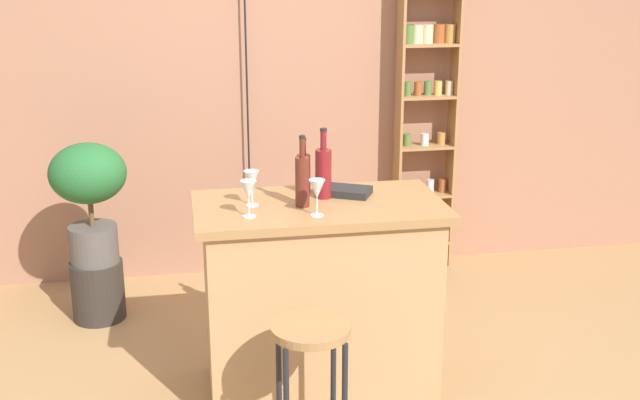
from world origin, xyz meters
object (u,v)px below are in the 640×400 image
object	(u,v)px
bar_stool	(311,362)
bottle_vinegar	(304,171)
bottle_olive_oil	(323,172)
cookbook	(348,191)
wine_glass_center	(317,190)
wine_glass_right	(248,191)
bottle_spirits_clear	(302,180)
spice_shelf	(426,109)
wine_glass_left	(252,181)
plant_stool	(98,290)
potted_plant	(89,190)

from	to	relation	value
bar_stool	bottle_vinegar	distance (m)	1.01
bottle_olive_oil	cookbook	xyz separation A→B (m)	(0.12, 0.02, -0.11)
wine_glass_center	wine_glass_right	world-z (taller)	same
wine_glass_right	bottle_spirits_clear	bearing A→B (deg)	23.50
wine_glass_center	spice_shelf	bearing A→B (deg)	58.66
bottle_olive_oil	cookbook	distance (m)	0.17
bottle_vinegar	wine_glass_left	xyz separation A→B (m)	(-0.27, -0.19, 0.02)
bottle_olive_oil	bottle_spirits_clear	bearing A→B (deg)	-135.47
bottle_spirits_clear	cookbook	size ratio (longest dim) A/B	1.57
bottle_vinegar	bottle_spirits_clear	distance (m)	0.24
plant_stool	bottle_spirits_clear	distance (m)	1.73
plant_stool	wine_glass_left	xyz separation A→B (m)	(0.83, -0.98, 0.89)
plant_stool	wine_glass_left	distance (m)	1.56
bar_stool	plant_stool	bearing A→B (deg)	121.65
plant_stool	bar_stool	bearing A→B (deg)	-58.35
plant_stool	bottle_vinegar	size ratio (longest dim) A/B	1.33
bottle_olive_oil	plant_stool	bearing A→B (deg)	142.04
wine_glass_right	plant_stool	bearing A→B (deg)	125.06
cookbook	wine_glass_center	bearing A→B (deg)	-97.77
bar_stool	bottle_spirits_clear	size ratio (longest dim) A/B	1.95
wine_glass_left	bottle_vinegar	bearing A→B (deg)	35.20
cookbook	bottle_olive_oil	bearing A→B (deg)	-142.72
bar_stool	bottle_spirits_clear	xyz separation A→B (m)	(0.06, 0.58, 0.60)
wine_glass_left	cookbook	size ratio (longest dim) A/B	0.78
bar_stool	bottle_spirits_clear	bearing A→B (deg)	84.02
wine_glass_left	bottle_spirits_clear	bearing A→B (deg)	-12.55
bottle_olive_oil	bottle_vinegar	bearing A→B (deg)	121.09
spice_shelf	bottle_olive_oil	distance (m)	1.70
plant_stool	cookbook	bearing A→B (deg)	-34.58
wine_glass_right	cookbook	size ratio (longest dim) A/B	0.78
plant_stool	bottle_vinegar	distance (m)	1.61
bar_stool	bottle_spirits_clear	world-z (taller)	bottle_spirits_clear
bar_stool	bottle_vinegar	world-z (taller)	bottle_vinegar
wine_glass_left	wine_glass_right	distance (m)	0.16
plant_stool	wine_glass_center	bearing A→B (deg)	-47.07
bottle_olive_oil	spice_shelf	bearing A→B (deg)	56.25
bottle_olive_oil	bottle_spirits_clear	xyz separation A→B (m)	(-0.12, -0.12, -0.00)
spice_shelf	wine_glass_left	bearing A→B (deg)	-131.03
bar_stool	spice_shelf	world-z (taller)	spice_shelf
plant_stool	bottle_olive_oil	distance (m)	1.74
bottle_vinegar	cookbook	size ratio (longest dim) A/B	1.26
spice_shelf	potted_plant	world-z (taller)	spice_shelf
spice_shelf	bottle_spirits_clear	world-z (taller)	spice_shelf
wine_glass_left	cookbook	distance (m)	0.48
bar_stool	bottle_spirits_clear	distance (m)	0.84
spice_shelf	bottle_spirits_clear	distance (m)	1.86
potted_plant	bottle_spirits_clear	distance (m)	1.50
plant_stool	wine_glass_center	xyz separation A→B (m)	(1.09, -1.18, 0.89)
bottle_spirits_clear	cookbook	world-z (taller)	bottle_spirits_clear
potted_plant	bottle_spirits_clear	xyz separation A→B (m)	(1.05, -1.03, 0.29)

